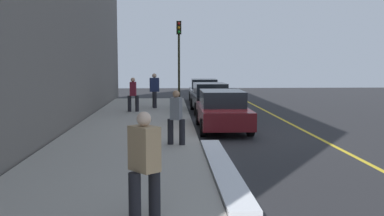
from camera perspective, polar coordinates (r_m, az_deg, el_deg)
name	(u,v)px	position (r m, az deg, el deg)	size (l,w,h in m)	color
ground_plane	(222,134)	(16.11, 3.99, -3.35)	(56.00, 56.00, 0.00)	#28282B
sidewalk	(132,132)	(16.05, -7.81, -3.16)	(28.00, 4.60, 0.15)	#A39E93
lane_stripe_centre	(308,133)	(16.80, 14.91, -3.14)	(28.00, 0.14, 0.01)	gold
snow_bank_curb	(222,169)	(10.41, 3.92, -7.94)	(6.51, 0.56, 0.22)	white
parked_car_white	(204,91)	(28.35, 1.58, 2.25)	(4.15, 1.98, 1.51)	black
parked_car_black	(210,98)	(22.80, 2.41, 1.33)	(4.27, 1.99, 1.51)	black
parked_car_maroon	(222,110)	(16.96, 3.97, -0.29)	(4.64, 1.93, 1.51)	black
pedestrian_navy_coat	(154,89)	(23.77, -4.91, 2.43)	(0.61, 0.53, 1.85)	black
pedestrian_tan_coat	(144,164)	(6.79, -6.20, -7.22)	(0.54, 0.52, 1.72)	black
pedestrian_burgundy_coat	(133,93)	(21.98, -7.67, 1.89)	(0.46, 0.56, 1.70)	black
pedestrian_grey_coat	(176,116)	(13.07, -2.07, -1.02)	(0.50, 0.53, 1.63)	black
traffic_light_pole	(179,50)	(23.73, -1.71, 7.58)	(0.35, 0.26, 4.64)	#2D2D19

